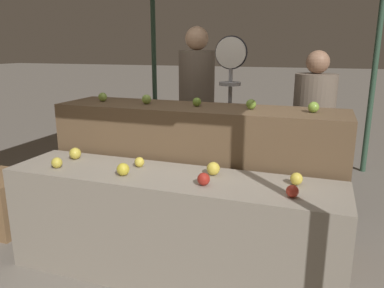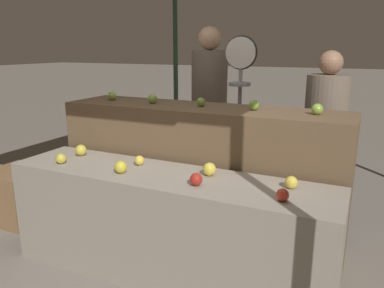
% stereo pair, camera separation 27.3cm
% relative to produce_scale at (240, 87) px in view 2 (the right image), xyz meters
% --- Properties ---
extents(ground_plane, '(60.00, 60.00, 0.00)m').
position_rel_produce_scale_xyz_m(ground_plane, '(-0.11, -1.21, -1.25)').
color(ground_plane, gray).
extents(display_counter_front, '(2.32, 0.55, 0.76)m').
position_rel_produce_scale_xyz_m(display_counter_front, '(-0.11, -1.21, -0.87)').
color(display_counter_front, gray).
rests_on(display_counter_front, ground_plane).
extents(display_counter_back, '(2.32, 0.55, 1.14)m').
position_rel_produce_scale_xyz_m(display_counter_back, '(-0.11, -0.61, -0.68)').
color(display_counter_back, brown).
rests_on(display_counter_back, ground_plane).
extents(apple_front_0, '(0.08, 0.08, 0.08)m').
position_rel_produce_scale_xyz_m(apple_front_0, '(-0.93, -1.33, -0.45)').
color(apple_front_0, gold).
rests_on(apple_front_0, display_counter_front).
extents(apple_front_1, '(0.09, 0.09, 0.09)m').
position_rel_produce_scale_xyz_m(apple_front_1, '(-0.40, -1.31, -0.44)').
color(apple_front_1, gold).
rests_on(apple_front_1, display_counter_front).
extents(apple_front_2, '(0.08, 0.08, 0.08)m').
position_rel_produce_scale_xyz_m(apple_front_2, '(0.17, -1.31, -0.45)').
color(apple_front_2, '#AD281E').
rests_on(apple_front_2, display_counter_front).
extents(apple_front_3, '(0.07, 0.07, 0.07)m').
position_rel_produce_scale_xyz_m(apple_front_3, '(0.70, -1.32, -0.45)').
color(apple_front_3, red).
rests_on(apple_front_3, display_counter_front).
extents(apple_front_4, '(0.09, 0.09, 0.09)m').
position_rel_produce_scale_xyz_m(apple_front_4, '(-0.94, -1.10, -0.44)').
color(apple_front_4, gold).
rests_on(apple_front_4, display_counter_front).
extents(apple_front_5, '(0.07, 0.07, 0.07)m').
position_rel_produce_scale_xyz_m(apple_front_5, '(-0.38, -1.11, -0.45)').
color(apple_front_5, yellow).
rests_on(apple_front_5, display_counter_front).
extents(apple_front_6, '(0.09, 0.09, 0.09)m').
position_rel_produce_scale_xyz_m(apple_front_6, '(0.17, -1.10, -0.44)').
color(apple_front_6, yellow).
rests_on(apple_front_6, display_counter_front).
extents(apple_front_7, '(0.08, 0.08, 0.08)m').
position_rel_produce_scale_xyz_m(apple_front_7, '(0.71, -1.11, -0.45)').
color(apple_front_7, yellow).
rests_on(apple_front_7, display_counter_front).
extents(apple_back_0, '(0.08, 0.08, 0.08)m').
position_rel_produce_scale_xyz_m(apple_back_0, '(-0.98, -0.61, -0.07)').
color(apple_back_0, '#8EB247').
rests_on(apple_back_0, display_counter_back).
extents(apple_back_1, '(0.08, 0.08, 0.08)m').
position_rel_produce_scale_xyz_m(apple_back_1, '(-0.56, -0.62, -0.07)').
color(apple_back_1, '#8EB247').
rests_on(apple_back_1, display_counter_back).
extents(apple_back_2, '(0.07, 0.07, 0.07)m').
position_rel_produce_scale_xyz_m(apple_back_2, '(-0.12, -0.60, -0.07)').
color(apple_back_2, '#7AA338').
rests_on(apple_back_2, display_counter_back).
extents(apple_back_3, '(0.08, 0.08, 0.08)m').
position_rel_produce_scale_xyz_m(apple_back_3, '(0.31, -0.60, -0.07)').
color(apple_back_3, '#7AA338').
rests_on(apple_back_3, display_counter_back).
extents(apple_back_4, '(0.08, 0.08, 0.08)m').
position_rel_produce_scale_xyz_m(apple_back_4, '(0.76, -0.60, -0.07)').
color(apple_back_4, '#84AD3D').
rests_on(apple_back_4, display_counter_back).
extents(produce_scale, '(0.30, 0.20, 1.70)m').
position_rel_produce_scale_xyz_m(produce_scale, '(0.00, 0.00, 0.00)').
color(produce_scale, '#99999E').
rests_on(produce_scale, ground_plane).
extents(person_vendor_at_scale, '(0.38, 0.38, 1.80)m').
position_rel_produce_scale_xyz_m(person_vendor_at_scale, '(-0.43, 0.31, -0.20)').
color(person_vendor_at_scale, '#2D2D38').
rests_on(person_vendor_at_scale, ground_plane).
extents(person_customer_left, '(0.47, 0.47, 1.57)m').
position_rel_produce_scale_xyz_m(person_customer_left, '(0.75, 0.18, -0.35)').
color(person_customer_left, '#2D2D38').
rests_on(person_customer_left, ground_plane).
extents(wooden_crate_side, '(0.49, 0.49, 0.49)m').
position_rel_produce_scale_xyz_m(wooden_crate_side, '(-1.82, -1.02, -1.00)').
color(wooden_crate_side, olive).
rests_on(wooden_crate_side, ground_plane).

